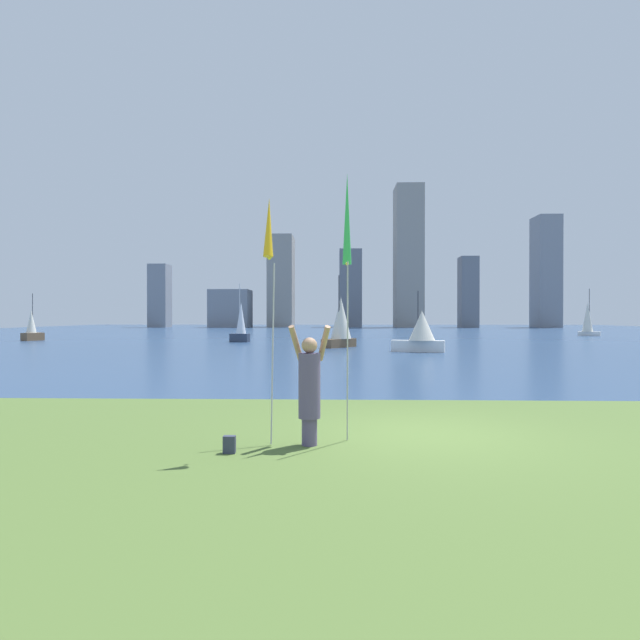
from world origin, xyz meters
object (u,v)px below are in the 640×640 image
(person, at_px, (309,386))
(sailboat_2, at_px, (241,323))
(sailboat_0, at_px, (32,328))
(kite_flag_right, at_px, (347,225))
(sailboat_4, at_px, (340,323))
(kite_flag_left, at_px, (269,236))
(sailboat_1, at_px, (421,330))
(sailboat_3, at_px, (588,320))
(bag, at_px, (229,444))

(person, xyz_separation_m, sailboat_2, (-7.38, 34.79, 0.58))
(sailboat_0, height_order, sailboat_2, sailboat_2)
(kite_flag_right, bearing_deg, sailboat_4, 89.86)
(kite_flag_left, bearing_deg, sailboat_0, 124.19)
(kite_flag_right, relative_size, sailboat_0, 1.13)
(kite_flag_left, bearing_deg, kite_flag_right, 35.48)
(sailboat_1, relative_size, sailboat_3, 0.71)
(sailboat_1, relative_size, sailboat_4, 0.74)
(person, relative_size, kite_flag_right, 0.43)
(kite_flag_left, relative_size, bag, 14.89)
(kite_flag_right, distance_m, sailboat_2, 35.19)
(sailboat_1, bearing_deg, sailboat_0, 156.07)
(sailboat_2, bearing_deg, bag, -80.10)
(sailboat_3, bearing_deg, bag, -119.58)
(sailboat_0, height_order, sailboat_3, sailboat_3)
(bag, bearing_deg, sailboat_4, 86.14)
(sailboat_0, distance_m, sailboat_3, 54.63)
(sailboat_0, bearing_deg, bag, -56.61)
(kite_flag_left, bearing_deg, sailboat_2, 100.90)
(kite_flag_left, height_order, sailboat_4, sailboat_4)
(bag, bearing_deg, kite_flag_left, 23.68)
(sailboat_0, relative_size, sailboat_1, 1.13)
(sailboat_3, xyz_separation_m, sailboat_4, (-26.55, -21.83, -0.04))
(sailboat_1, xyz_separation_m, sailboat_4, (-4.70, 4.75, 0.38))
(person, height_order, bag, person)
(kite_flag_left, bearing_deg, sailboat_1, 75.51)
(kite_flag_left, height_order, sailboat_0, sailboat_0)
(bag, relative_size, sailboat_0, 0.07)
(sailboat_2, bearing_deg, sailboat_0, 173.59)
(kite_flag_right, height_order, sailboat_1, kite_flag_right)
(sailboat_4, bearing_deg, kite_flag_left, -92.70)
(kite_flag_left, height_order, kite_flag_right, kite_flag_right)
(sailboat_1, height_order, sailboat_3, sailboat_3)
(kite_flag_right, distance_m, sailboat_3, 55.78)
(person, xyz_separation_m, bag, (-1.21, -0.56, -0.84))
(sailboat_0, bearing_deg, kite_flag_left, -55.81)
(sailboat_2, distance_m, sailboat_4, 10.72)
(kite_flag_right, xyz_separation_m, sailboat_4, (0.06, 27.15, -2.07))
(kite_flag_left, xyz_separation_m, sailboat_3, (27.88, 49.88, -1.70))
(bag, bearing_deg, sailboat_3, 60.42)
(person, bearing_deg, bag, -158.56)
(person, bearing_deg, sailboat_0, 121.75)
(sailboat_2, bearing_deg, sailboat_3, 23.12)
(kite_flag_right, bearing_deg, kite_flag_left, -144.52)
(kite_flag_right, distance_m, sailboat_0, 45.01)
(kite_flag_left, relative_size, sailboat_1, 1.11)
(sailboat_4, bearing_deg, sailboat_3, 39.43)
(kite_flag_right, relative_size, sailboat_1, 1.28)
(sailboat_0, distance_m, sailboat_1, 34.22)
(bag, bearing_deg, kite_flag_right, 32.03)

